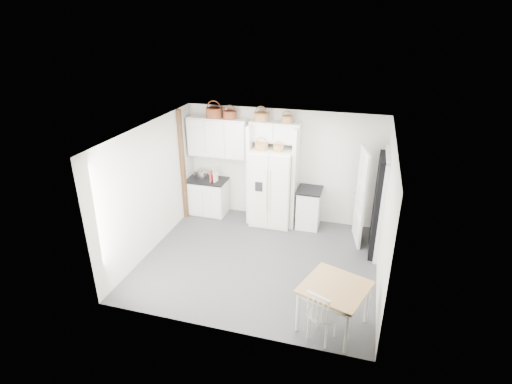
% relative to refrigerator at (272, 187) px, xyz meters
% --- Properties ---
extents(floor, '(4.50, 4.50, 0.00)m').
position_rel_refrigerator_xyz_m(floor, '(0.15, -1.65, -0.89)').
color(floor, '#474748').
rests_on(floor, ground).
extents(ceiling, '(4.50, 4.50, 0.00)m').
position_rel_refrigerator_xyz_m(ceiling, '(0.15, -1.65, 1.71)').
color(ceiling, white).
rests_on(ceiling, wall_back).
extents(wall_back, '(4.50, 0.00, 4.50)m').
position_rel_refrigerator_xyz_m(wall_back, '(0.15, 0.35, 0.41)').
color(wall_back, silver).
rests_on(wall_back, floor).
extents(wall_left, '(0.00, 4.00, 4.00)m').
position_rel_refrigerator_xyz_m(wall_left, '(-2.10, -1.65, 0.41)').
color(wall_left, silver).
rests_on(wall_left, floor).
extents(wall_right, '(0.00, 4.00, 4.00)m').
position_rel_refrigerator_xyz_m(wall_right, '(2.40, -1.65, 0.41)').
color(wall_right, silver).
rests_on(wall_right, floor).
extents(refrigerator, '(0.92, 0.74, 1.78)m').
position_rel_refrigerator_xyz_m(refrigerator, '(0.00, 0.00, 0.00)').
color(refrigerator, white).
rests_on(refrigerator, floor).
extents(base_cab_left, '(0.90, 0.57, 0.84)m').
position_rel_refrigerator_xyz_m(base_cab_left, '(-1.62, 0.05, -0.47)').
color(base_cab_left, silver).
rests_on(base_cab_left, floor).
extents(base_cab_right, '(0.50, 0.60, 0.88)m').
position_rel_refrigerator_xyz_m(base_cab_right, '(0.85, 0.05, -0.45)').
color(base_cab_right, silver).
rests_on(base_cab_right, floor).
extents(dining_table, '(1.16, 1.16, 0.76)m').
position_rel_refrigerator_xyz_m(dining_table, '(1.73, -3.10, -0.51)').
color(dining_table, olive).
rests_on(dining_table, floor).
extents(windsor_chair, '(0.55, 0.53, 0.87)m').
position_rel_refrigerator_xyz_m(windsor_chair, '(1.61, -3.40, -0.45)').
color(windsor_chair, silver).
rests_on(windsor_chair, floor).
extents(counter_left, '(0.94, 0.61, 0.04)m').
position_rel_refrigerator_xyz_m(counter_left, '(-1.62, 0.05, -0.03)').
color(counter_left, black).
rests_on(counter_left, base_cab_left).
extents(counter_right, '(0.54, 0.64, 0.04)m').
position_rel_refrigerator_xyz_m(counter_right, '(0.85, 0.05, 0.00)').
color(counter_right, black).
rests_on(counter_right, base_cab_right).
extents(toaster, '(0.30, 0.20, 0.19)m').
position_rel_refrigerator_xyz_m(toaster, '(-1.78, 0.04, 0.08)').
color(toaster, silver).
rests_on(toaster, counter_left).
extents(cookbook_red, '(0.07, 0.17, 0.25)m').
position_rel_refrigerator_xyz_m(cookbook_red, '(-1.48, -0.03, 0.11)').
color(cookbook_red, '#B52528').
rests_on(cookbook_red, counter_left).
extents(cookbook_cream, '(0.07, 0.15, 0.22)m').
position_rel_refrigerator_xyz_m(cookbook_cream, '(-1.36, -0.03, 0.09)').
color(cookbook_cream, beige).
rests_on(cookbook_cream, counter_left).
extents(basket_upper_b, '(0.37, 0.37, 0.22)m').
position_rel_refrigerator_xyz_m(basket_upper_b, '(-1.42, 0.18, 1.57)').
color(basket_upper_b, '#5D3018').
rests_on(basket_upper_b, upper_cabinet).
extents(basket_upper_c, '(0.30, 0.30, 0.17)m').
position_rel_refrigerator_xyz_m(basket_upper_c, '(-1.04, 0.18, 1.54)').
color(basket_upper_c, '#5D3018').
rests_on(basket_upper_c, upper_cabinet).
extents(basket_bridge_a, '(0.32, 0.32, 0.18)m').
position_rel_refrigerator_xyz_m(basket_bridge_a, '(-0.32, 0.18, 1.55)').
color(basket_bridge_a, olive).
rests_on(basket_bridge_a, bridge_cabinet).
extents(basket_bridge_b, '(0.25, 0.25, 0.14)m').
position_rel_refrigerator_xyz_m(basket_bridge_b, '(0.25, 0.18, 1.53)').
color(basket_bridge_b, olive).
rests_on(basket_bridge_b, bridge_cabinet).
extents(basket_fridge_a, '(0.28, 0.28, 0.15)m').
position_rel_refrigerator_xyz_m(basket_fridge_a, '(-0.24, -0.10, 0.97)').
color(basket_fridge_a, olive).
rests_on(basket_fridge_a, refrigerator).
extents(basket_fridge_b, '(0.23, 0.23, 0.12)m').
position_rel_refrigerator_xyz_m(basket_fridge_b, '(0.14, -0.10, 0.95)').
color(basket_fridge_b, olive).
rests_on(basket_fridge_b, refrigerator).
extents(upper_cabinet, '(1.40, 0.34, 0.90)m').
position_rel_refrigerator_xyz_m(upper_cabinet, '(-1.35, 0.18, 1.01)').
color(upper_cabinet, silver).
rests_on(upper_cabinet, wall_back).
extents(bridge_cabinet, '(1.12, 0.34, 0.45)m').
position_rel_refrigerator_xyz_m(bridge_cabinet, '(0.00, 0.18, 1.23)').
color(bridge_cabinet, silver).
rests_on(bridge_cabinet, wall_back).
extents(fridge_panel_left, '(0.08, 0.60, 2.30)m').
position_rel_refrigerator_xyz_m(fridge_panel_left, '(-0.51, 0.05, 0.26)').
color(fridge_panel_left, silver).
rests_on(fridge_panel_left, floor).
extents(fridge_panel_right, '(0.08, 0.60, 2.30)m').
position_rel_refrigerator_xyz_m(fridge_panel_right, '(0.51, 0.05, 0.26)').
color(fridge_panel_right, silver).
rests_on(fridge_panel_right, floor).
extents(trim_post, '(0.09, 0.09, 2.60)m').
position_rel_refrigerator_xyz_m(trim_post, '(-2.05, -0.30, 0.41)').
color(trim_post, '#46291C').
rests_on(trim_post, floor).
extents(doorway_void, '(0.18, 0.85, 2.05)m').
position_rel_refrigerator_xyz_m(doorway_void, '(2.31, -0.65, 0.13)').
color(doorway_void, black).
rests_on(doorway_void, floor).
extents(door_slab, '(0.21, 0.79, 2.05)m').
position_rel_refrigerator_xyz_m(door_slab, '(1.95, -0.32, 0.13)').
color(door_slab, white).
rests_on(door_slab, floor).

